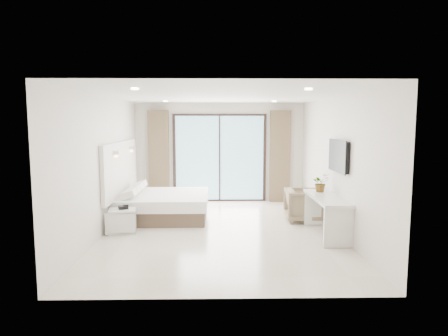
% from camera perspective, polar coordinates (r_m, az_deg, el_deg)
% --- Properties ---
extents(ground, '(6.20, 6.20, 0.00)m').
position_cam_1_polar(ground, '(8.16, -0.45, -8.99)').
color(ground, beige).
rests_on(ground, ground).
extents(room_shell, '(4.62, 6.22, 2.72)m').
position_cam_1_polar(room_shell, '(8.74, -1.83, 2.60)').
color(room_shell, silver).
rests_on(room_shell, ground).
extents(bed, '(1.99, 1.90, 0.70)m').
position_cam_1_polar(bed, '(9.29, -8.69, -5.26)').
color(bed, brown).
rests_on(bed, ground).
extents(nightstand, '(0.57, 0.50, 0.47)m').
position_cam_1_polar(nightstand, '(8.23, -14.30, -7.36)').
color(nightstand, silver).
rests_on(nightstand, ground).
extents(phone, '(0.23, 0.20, 0.06)m').
position_cam_1_polar(phone, '(8.20, -14.20, -5.48)').
color(phone, black).
rests_on(phone, nightstand).
extents(console_desk, '(0.54, 1.72, 0.77)m').
position_cam_1_polar(console_desk, '(7.98, 14.45, -5.35)').
color(console_desk, silver).
rests_on(console_desk, ground).
extents(plant, '(0.46, 0.48, 0.29)m').
position_cam_1_polar(plant, '(8.39, 13.61, -2.33)').
color(plant, '#33662D').
rests_on(plant, console_desk).
extents(armchair, '(0.74, 0.79, 0.79)m').
position_cam_1_polar(armchair, '(9.04, 11.34, -4.98)').
color(armchair, '#8B765B').
rests_on(armchair, ground).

